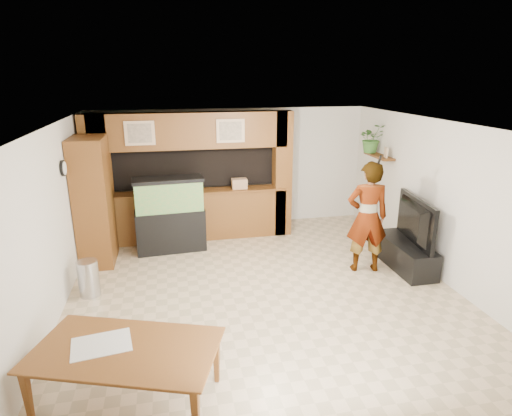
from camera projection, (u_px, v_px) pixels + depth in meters
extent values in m
plane|color=tan|center=(263.00, 290.00, 6.84)|extent=(6.50, 6.50, 0.00)
plane|color=white|center=(264.00, 125.00, 6.06)|extent=(6.50, 6.50, 0.00)
plane|color=beige|center=(231.00, 168.00, 9.49)|extent=(6.00, 0.00, 6.00)
plane|color=beige|center=(50.00, 226.00, 5.88)|extent=(0.00, 6.50, 6.50)
plane|color=beige|center=(441.00, 201.00, 7.03)|extent=(0.00, 6.50, 6.50)
cube|color=brown|center=(195.00, 216.00, 8.81)|extent=(3.80, 0.35, 1.00)
cube|color=brown|center=(194.00, 192.00, 8.65)|extent=(3.80, 0.43, 0.04)
cube|color=brown|center=(191.00, 131.00, 8.28)|extent=(3.80, 0.35, 0.70)
cube|color=brown|center=(99.00, 183.00, 8.22)|extent=(0.50, 0.35, 2.60)
cube|color=brown|center=(282.00, 174.00, 8.92)|extent=(0.35, 0.35, 2.60)
cube|color=black|center=(191.00, 165.00, 9.04)|extent=(4.20, 0.45, 0.85)
cube|color=tan|center=(140.00, 133.00, 7.92)|extent=(0.55, 0.03, 0.45)
cube|color=tan|center=(140.00, 133.00, 7.90)|extent=(0.43, 0.01, 0.35)
cube|color=tan|center=(230.00, 131.00, 8.25)|extent=(0.55, 0.03, 0.45)
cube|color=tan|center=(231.00, 131.00, 8.23)|extent=(0.43, 0.01, 0.35)
cylinder|color=black|center=(63.00, 168.00, 6.64)|extent=(0.04, 0.25, 0.25)
cylinder|color=white|center=(65.00, 168.00, 6.64)|extent=(0.01, 0.21, 0.21)
cube|color=brown|center=(379.00, 156.00, 8.70)|extent=(0.25, 0.90, 0.04)
cube|color=brown|center=(94.00, 202.00, 7.56)|extent=(0.57, 0.93, 2.28)
cylinder|color=#B2B2B7|center=(89.00, 278.00, 6.59)|extent=(0.31, 0.31, 0.58)
cube|color=black|center=(171.00, 230.00, 8.27)|extent=(1.30, 0.49, 0.82)
cube|color=#327D47|center=(169.00, 196.00, 8.07)|extent=(1.25, 0.46, 0.57)
cube|color=black|center=(168.00, 180.00, 7.97)|extent=(1.30, 0.49, 0.07)
cube|color=black|center=(404.00, 254.00, 7.59)|extent=(0.52, 1.43, 0.48)
imported|color=black|center=(408.00, 221.00, 7.40)|extent=(0.36, 1.40, 0.80)
cube|color=tan|center=(386.00, 153.00, 8.41)|extent=(0.06, 0.15, 0.20)
imported|color=#396F2C|center=(372.00, 138.00, 8.90)|extent=(0.54, 0.47, 0.60)
imported|color=#967B52|center=(367.00, 217.00, 7.27)|extent=(0.77, 0.57, 1.94)
cylinder|color=black|center=(380.00, 160.00, 6.82)|extent=(0.04, 0.10, 0.17)
imported|color=brown|center=(127.00, 378.00, 4.38)|extent=(2.09, 1.59, 0.65)
cube|color=silver|center=(101.00, 344.00, 4.37)|extent=(0.64, 0.51, 0.01)
cube|color=#A77C5A|center=(239.00, 184.00, 8.80)|extent=(0.31, 0.21, 0.21)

